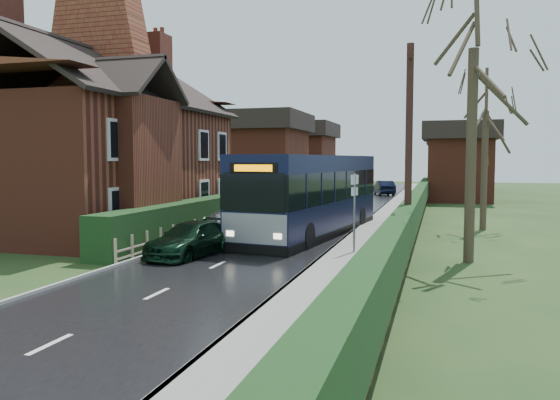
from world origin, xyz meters
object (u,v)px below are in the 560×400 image
(bus_stop_sign, at_px, (354,202))
(telegraph_pole, at_px, (409,148))
(brick_house, at_px, (104,141))
(bus, at_px, (312,196))
(car_silver, at_px, (223,224))
(car_green, at_px, (191,239))

(bus_stop_sign, height_order, telegraph_pole, telegraph_pole)
(brick_house, xyz_separation_m, bus_stop_sign, (12.73, -3.70, -2.43))
(brick_house, height_order, telegraph_pole, brick_house)
(bus, relative_size, car_silver, 3.33)
(bus, xyz_separation_m, car_silver, (-3.52, -2.07, -1.18))
(car_green, xyz_separation_m, bus_stop_sign, (5.60, 1.68, 1.34))
(car_silver, distance_m, telegraph_pole, 8.79)
(telegraph_pole, bearing_deg, bus_stop_sign, -150.26)
(car_silver, relative_size, car_green, 0.88)
(car_green, relative_size, bus_stop_sign, 1.42)
(brick_house, xyz_separation_m, car_silver, (6.52, -0.91, -3.75))
(brick_house, height_order, bus_stop_sign, brick_house)
(brick_house, height_order, car_silver, brick_house)
(brick_house, bearing_deg, bus, 6.59)
(car_green, distance_m, telegraph_pole, 8.57)
(bus, height_order, telegraph_pole, telegraph_pole)
(bus, xyz_separation_m, car_green, (-2.91, -6.54, -1.20))
(bus, relative_size, telegraph_pole, 1.60)
(car_silver, relative_size, bus_stop_sign, 1.24)
(bus_stop_sign, xyz_separation_m, telegraph_pole, (1.80, 1.17, 1.92))
(brick_house, distance_m, telegraph_pole, 14.76)
(bus, bearing_deg, brick_house, -165.91)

